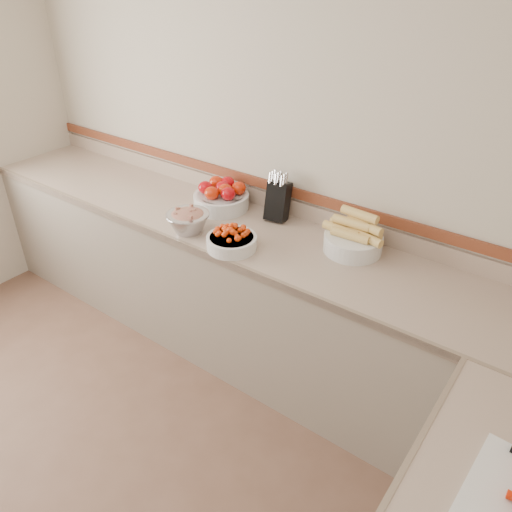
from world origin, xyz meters
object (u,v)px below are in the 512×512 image
Objects in this scene: cherry_tomato_bowl at (231,240)px; corn_bowl at (354,238)px; knife_block at (278,200)px; tomato_bowl at (221,197)px; rhubarb_bowl at (188,220)px.

cherry_tomato_bowl is 0.64m from corn_bowl.
corn_bowl is (0.53, -0.07, -0.05)m from knife_block.
knife_block is at bearing 12.86° from tomato_bowl.
knife_block is 0.87× the size of tomato_bowl.
tomato_bowl is at bearing 97.71° from rhubarb_bowl.
knife_block reaches higher than corn_bowl.
knife_block reaches higher than rhubarb_bowl.
tomato_bowl is at bearing -179.30° from corn_bowl.
rhubarb_bowl is (-0.31, 0.00, 0.02)m from cherry_tomato_bowl.
knife_block is at bearing 53.93° from rhubarb_bowl.
cherry_tomato_bowl is at bearing -0.29° from rhubarb_bowl.
knife_block is at bearing 89.84° from cherry_tomato_bowl.
rhubarb_bowl is (0.05, -0.35, -0.00)m from tomato_bowl.
tomato_bowl is (-0.36, -0.08, -0.05)m from knife_block.
rhubarb_bowl is (-0.84, -0.36, -0.00)m from corn_bowl.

